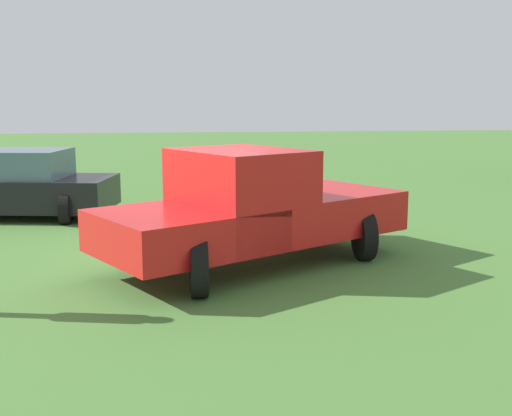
# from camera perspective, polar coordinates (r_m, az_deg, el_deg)

# --- Properties ---
(ground_plane) EXTENTS (80.00, 80.00, 0.00)m
(ground_plane) POSITION_cam_1_polar(r_m,az_deg,el_deg) (10.38, -5.90, -4.40)
(ground_plane) COLOR #477533
(pickup_truck) EXTENTS (4.10, 5.21, 1.81)m
(pickup_truck) POSITION_cam_1_polar(r_m,az_deg,el_deg) (9.54, -0.60, 0.14)
(pickup_truck) COLOR black
(pickup_truck) RESTS_ON ground_plane
(sedan_near) EXTENTS (2.72, 4.55, 1.47)m
(sedan_near) POSITION_cam_1_polar(r_m,az_deg,el_deg) (14.69, -21.04, 1.87)
(sedan_near) COLOR black
(sedan_near) RESTS_ON ground_plane
(traffic_cone) EXTENTS (0.32, 0.32, 0.55)m
(traffic_cone) POSITION_cam_1_polar(r_m,az_deg,el_deg) (13.66, -6.68, 0.20)
(traffic_cone) COLOR orange
(traffic_cone) RESTS_ON ground_plane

